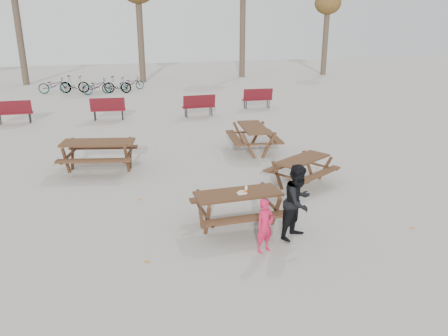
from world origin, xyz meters
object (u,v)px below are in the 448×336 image
object	(u,v)px
child	(265,226)
main_picnic_table	(238,201)
adult	(298,202)
picnic_table_far	(253,139)
picnic_table_north	(99,156)
picnic_table_east	(302,171)
soda_bottle	(246,190)
food_tray	(242,193)

from	to	relation	value
child	main_picnic_table	bearing A→B (deg)	77.24
adult	picnic_table_far	world-z (taller)	adult
main_picnic_table	picnic_table_north	size ratio (longest dim) A/B	0.87
picnic_table_east	picnic_table_far	xyz separation A→B (m)	(-0.12, 3.37, 0.06)
soda_bottle	adult	distance (m)	1.11
soda_bottle	picnic_table_east	bearing A→B (deg)	41.10
adult	picnic_table_east	distance (m)	3.17
main_picnic_table	food_tray	size ratio (longest dim) A/B	10.00
main_picnic_table	picnic_table_east	size ratio (longest dim) A/B	1.07
food_tray	picnic_table_far	size ratio (longest dim) A/B	0.09
picnic_table_north	picnic_table_far	world-z (taller)	picnic_table_north
picnic_table_far	picnic_table_east	bearing A→B (deg)	-169.73
main_picnic_table	child	size ratio (longest dim) A/B	1.69
soda_bottle	picnic_table_east	world-z (taller)	soda_bottle
soda_bottle	adult	xyz separation A→B (m)	(0.84, -0.72, -0.07)
picnic_table_east	picnic_table_north	world-z (taller)	picnic_table_north
adult	picnic_table_east	bearing A→B (deg)	29.89
adult	picnic_table_east	xyz separation A→B (m)	(1.50, 2.76, -0.41)
picnic_table_far	child	bearing A→B (deg)	169.34
picnic_table_far	picnic_table_north	bearing A→B (deg)	104.93
main_picnic_table	child	world-z (taller)	child
main_picnic_table	picnic_table_far	bearing A→B (deg)	66.05
main_picnic_table	child	distance (m)	1.18
food_tray	child	bearing A→B (deg)	-85.07
child	picnic_table_far	bearing A→B (deg)	51.43
food_tray	soda_bottle	bearing A→B (deg)	1.20
soda_bottle	picnic_table_east	xyz separation A→B (m)	(2.34, 2.04, -0.49)
soda_bottle	picnic_table_north	bearing A→B (deg)	120.59
child	adult	size ratio (longest dim) A/B	0.69
main_picnic_table	picnic_table_east	bearing A→B (deg)	38.10
main_picnic_table	food_tray	bearing A→B (deg)	-61.82
food_tray	child	xyz separation A→B (m)	(0.09, -1.08, -0.26)
soda_bottle	adult	bearing A→B (deg)	-40.80
adult	picnic_table_far	size ratio (longest dim) A/B	0.78
main_picnic_table	picnic_table_north	distance (m)	5.44
picnic_table_north	picnic_table_far	distance (m)	5.10
soda_bottle	child	bearing A→B (deg)	-90.30
food_tray	picnic_table_far	distance (m)	5.90
soda_bottle	picnic_table_far	xyz separation A→B (m)	(2.21, 5.41, -0.42)
adult	food_tray	bearing A→B (deg)	110.72
food_tray	main_picnic_table	bearing A→B (deg)	118.18
child	picnic_table_far	distance (m)	6.86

